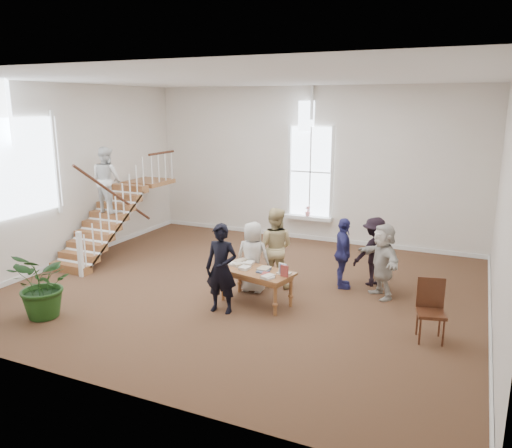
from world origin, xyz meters
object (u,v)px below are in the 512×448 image
at_px(library_table, 256,274).
at_px(police_officer, 221,269).
at_px(person_yellow, 274,247).
at_px(woman_cluster_b, 374,252).
at_px(woman_cluster_a, 343,253).
at_px(floor_plant, 44,285).
at_px(side_chair, 431,305).
at_px(elderly_woman, 253,257).
at_px(woman_cluster_c, 383,261).

bearing_deg(library_table, police_officer, -112.10).
distance_m(library_table, person_yellow, 1.13).
xyz_separation_m(library_table, woman_cluster_b, (1.97, 2.06, 0.15)).
xyz_separation_m(police_officer, woman_cluster_b, (2.42, 2.71, -0.11)).
distance_m(police_officer, woman_cluster_b, 3.64).
xyz_separation_m(library_table, woman_cluster_a, (1.37, 1.61, 0.16)).
bearing_deg(person_yellow, woman_cluster_a, -167.75).
height_order(police_officer, person_yellow, person_yellow).
distance_m(floor_plant, side_chair, 7.10).
xyz_separation_m(person_yellow, woman_cluster_b, (2.02, 0.96, -0.11)).
height_order(elderly_woman, person_yellow, person_yellow).
relative_size(person_yellow, floor_plant, 1.35).
bearing_deg(elderly_woman, woman_cluster_a, -153.46).
relative_size(elderly_woman, woman_cluster_c, 0.97).
bearing_deg(floor_plant, library_table, 34.23).
bearing_deg(woman_cluster_c, elderly_woman, -111.84).
xyz_separation_m(woman_cluster_c, side_chair, (1.13, -1.61, -0.19)).
xyz_separation_m(woman_cluster_a, woman_cluster_b, (0.60, 0.45, -0.01)).
xyz_separation_m(library_table, side_chair, (3.40, -0.20, -0.02)).
height_order(woman_cluster_a, woman_cluster_c, woman_cluster_c).
bearing_deg(police_officer, elderly_woman, 81.32).
xyz_separation_m(police_officer, woman_cluster_a, (1.82, 2.26, -0.09)).
distance_m(woman_cluster_c, side_chair, 1.97).
bearing_deg(woman_cluster_a, library_table, 120.66).
distance_m(police_officer, side_chair, 3.88).
relative_size(police_officer, side_chair, 1.64).
distance_m(library_table, floor_plant, 4.09).
bearing_deg(woman_cluster_b, side_chair, 76.93).
bearing_deg(person_yellow, police_officer, 69.45).
bearing_deg(person_yellow, floor_plant, 37.83).
distance_m(police_officer, woman_cluster_a, 2.91).
xyz_separation_m(woman_cluster_a, woman_cluster_c, (0.90, -0.20, 0.01)).
bearing_deg(floor_plant, woman_cluster_c, 33.26).
xyz_separation_m(library_table, floor_plant, (-3.38, -2.30, 0.03)).
bearing_deg(side_chair, library_table, 162.90).
height_order(library_table, woman_cluster_a, woman_cluster_a).
bearing_deg(person_yellow, elderly_woman, 51.36).
relative_size(police_officer, woman_cluster_b, 1.13).
xyz_separation_m(library_table, elderly_woman, (-0.34, 0.60, 0.14)).
height_order(library_table, person_yellow, person_yellow).
relative_size(person_yellow, woman_cluster_a, 1.13).
xyz_separation_m(police_officer, woman_cluster_c, (2.72, 2.06, -0.09)).
xyz_separation_m(library_table, woman_cluster_c, (2.27, 1.41, 0.17)).
bearing_deg(woman_cluster_a, elderly_woman, 101.70).
distance_m(library_table, side_chair, 3.41).
bearing_deg(side_chair, woman_cluster_a, 124.48).
xyz_separation_m(woman_cluster_a, side_chair, (2.03, -1.81, -0.18)).
height_order(police_officer, woman_cluster_a, police_officer).
bearing_deg(woman_cluster_a, person_yellow, 91.08).
relative_size(woman_cluster_b, woman_cluster_c, 0.98).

